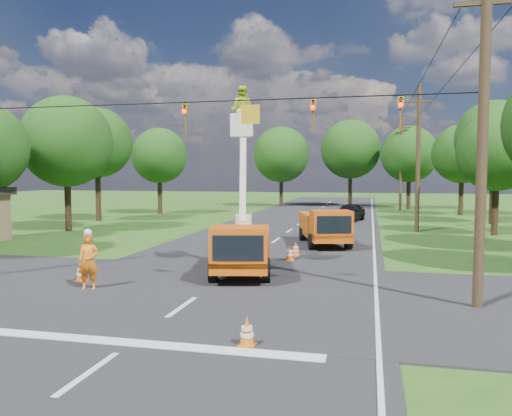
% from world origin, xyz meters
% --- Properties ---
extents(ground, '(140.00, 140.00, 0.00)m').
position_xyz_m(ground, '(0.00, 20.00, 0.00)').
color(ground, '#245519').
rests_on(ground, ground).
extents(road_main, '(12.00, 100.00, 0.06)m').
position_xyz_m(road_main, '(0.00, 20.00, 0.00)').
color(road_main, black).
rests_on(road_main, ground).
extents(road_cross, '(56.00, 10.00, 0.07)m').
position_xyz_m(road_cross, '(0.00, 2.00, 0.00)').
color(road_cross, black).
rests_on(road_cross, ground).
extents(stop_bar, '(9.00, 0.45, 0.02)m').
position_xyz_m(stop_bar, '(0.00, -3.20, 0.00)').
color(stop_bar, silver).
rests_on(stop_bar, ground).
extents(edge_line, '(0.12, 90.00, 0.02)m').
position_xyz_m(edge_line, '(5.60, 20.00, 0.00)').
color(edge_line, silver).
rests_on(edge_line, ground).
extents(bucket_truck, '(3.13, 5.83, 7.42)m').
position_xyz_m(bucket_truck, '(0.44, 5.30, 1.64)').
color(bucket_truck, '#DE550F').
rests_on(bucket_truck, ground).
extents(second_truck, '(3.42, 5.83, 2.06)m').
position_xyz_m(second_truck, '(2.95, 13.81, 1.07)').
color(second_truck, '#DE550F').
rests_on(second_truck, ground).
extents(ground_worker, '(0.81, 0.65, 1.94)m').
position_xyz_m(ground_worker, '(-3.98, 1.54, 0.97)').
color(ground_worker, orange).
rests_on(ground_worker, ground).
extents(distant_car, '(2.80, 4.67, 1.49)m').
position_xyz_m(distant_car, '(3.71, 28.41, 0.74)').
color(distant_car, black).
rests_on(distant_car, ground).
extents(traffic_cone_0, '(0.38, 0.38, 0.71)m').
position_xyz_m(traffic_cone_0, '(2.66, -2.74, 0.36)').
color(traffic_cone_0, orange).
rests_on(traffic_cone_0, ground).
extents(traffic_cone_1, '(0.38, 0.38, 0.71)m').
position_xyz_m(traffic_cone_1, '(1.85, 8.55, 0.36)').
color(traffic_cone_1, orange).
rests_on(traffic_cone_1, ground).
extents(traffic_cone_2, '(0.38, 0.38, 0.71)m').
position_xyz_m(traffic_cone_2, '(1.92, 9.88, 0.36)').
color(traffic_cone_2, orange).
rests_on(traffic_cone_2, ground).
extents(traffic_cone_3, '(0.38, 0.38, 0.71)m').
position_xyz_m(traffic_cone_3, '(-4.94, 2.57, 0.36)').
color(traffic_cone_3, orange).
rests_on(traffic_cone_3, ground).
extents(traffic_cone_6, '(0.38, 0.38, 0.71)m').
position_xyz_m(traffic_cone_6, '(3.64, 17.54, 0.36)').
color(traffic_cone_6, orange).
rests_on(traffic_cone_6, ground).
extents(pole_right_near, '(1.80, 0.30, 10.00)m').
position_xyz_m(pole_right_near, '(8.50, 2.00, 5.11)').
color(pole_right_near, '#4C3823').
rests_on(pole_right_near, ground).
extents(pole_right_mid, '(1.80, 0.30, 10.00)m').
position_xyz_m(pole_right_mid, '(8.50, 22.00, 5.11)').
color(pole_right_mid, '#4C3823').
rests_on(pole_right_mid, ground).
extents(pole_right_far, '(1.80, 0.30, 10.00)m').
position_xyz_m(pole_right_far, '(8.50, 42.00, 5.11)').
color(pole_right_far, '#4C3823').
rests_on(pole_right_far, ground).
extents(signal_span, '(18.00, 0.29, 1.07)m').
position_xyz_m(signal_span, '(2.23, 1.99, 5.88)').
color(signal_span, black).
rests_on(signal_span, ground).
extents(tree_left_d, '(6.20, 6.20, 9.24)m').
position_xyz_m(tree_left_d, '(-15.00, 17.00, 6.12)').
color(tree_left_d, '#382616').
rests_on(tree_left_d, ground).
extents(tree_left_e, '(5.80, 5.80, 9.41)m').
position_xyz_m(tree_left_e, '(-16.80, 24.00, 6.49)').
color(tree_left_e, '#382616').
rests_on(tree_left_e, ground).
extents(tree_left_f, '(5.40, 5.40, 8.40)m').
position_xyz_m(tree_left_f, '(-14.80, 32.00, 5.69)').
color(tree_left_f, '#382616').
rests_on(tree_left_f, ground).
extents(tree_right_c, '(5.00, 5.00, 7.83)m').
position_xyz_m(tree_right_c, '(13.20, 21.00, 5.31)').
color(tree_right_c, '#382616').
rests_on(tree_right_c, ground).
extents(tree_right_d, '(6.00, 6.00, 9.70)m').
position_xyz_m(tree_right_d, '(14.80, 29.00, 6.68)').
color(tree_right_d, '#382616').
rests_on(tree_right_d, ground).
extents(tree_right_e, '(5.60, 5.60, 8.63)m').
position_xyz_m(tree_right_e, '(13.80, 37.00, 5.81)').
color(tree_right_e, '#382616').
rests_on(tree_right_e, ground).
extents(tree_far_a, '(6.60, 6.60, 9.50)m').
position_xyz_m(tree_far_a, '(-5.00, 45.00, 6.19)').
color(tree_far_a, '#382616').
rests_on(tree_far_a, ground).
extents(tree_far_b, '(7.00, 7.00, 10.32)m').
position_xyz_m(tree_far_b, '(3.00, 47.00, 6.81)').
color(tree_far_b, '#382616').
rests_on(tree_far_b, ground).
extents(tree_far_c, '(6.20, 6.20, 9.18)m').
position_xyz_m(tree_far_c, '(9.50, 44.00, 6.06)').
color(tree_far_c, '#382616').
rests_on(tree_far_c, ground).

